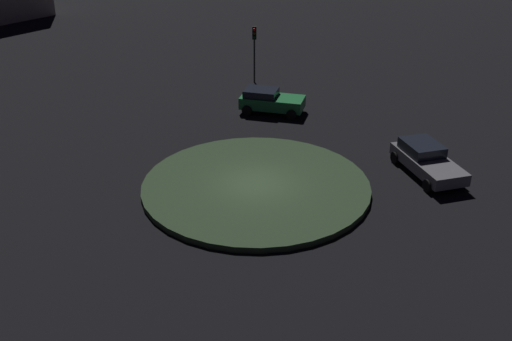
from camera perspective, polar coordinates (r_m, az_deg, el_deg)
The scene contains 5 objects.
ground_plane at distance 28.73m, azimuth 0.00°, elevation -1.74°, with size 116.55×116.55×0.00m, color black.
roundabout_island at distance 28.66m, azimuth 0.00°, elevation -1.49°, with size 11.04×11.04×0.29m, color #2D4228.
car_grey at distance 31.10m, azimuth 16.12°, elevation 1.02°, with size 4.22×4.75×1.45m.
car_green at distance 37.73m, azimuth 1.38°, elevation 6.76°, with size 4.12×2.33×1.49m.
traffic_light_north at distance 42.83m, azimuth -0.16°, elevation 12.19°, with size 0.36×0.39×4.07m.
Camera 1 is at (8.80, -23.63, 13.76)m, focal length 41.50 mm.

